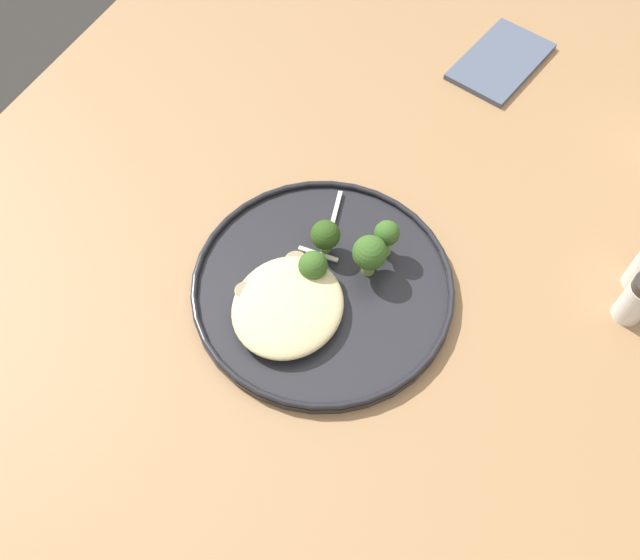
% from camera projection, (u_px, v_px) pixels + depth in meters
% --- Properties ---
extents(ground, '(6.00, 6.00, 0.00)m').
position_uv_depth(ground, '(333.00, 450.00, 1.43)').
color(ground, '#2D2B28').
extents(wooden_dining_table, '(1.40, 1.00, 0.74)m').
position_uv_depth(wooden_dining_table, '(342.00, 289.00, 0.86)').
color(wooden_dining_table, '#9E754C').
rests_on(wooden_dining_table, ground).
extents(dinner_plate, '(0.29, 0.29, 0.02)m').
position_uv_depth(dinner_plate, '(320.00, 285.00, 0.76)').
color(dinner_plate, '#232328').
rests_on(dinner_plate, wooden_dining_table).
extents(noodle_bed, '(0.13, 0.12, 0.03)m').
position_uv_depth(noodle_bed, '(288.00, 306.00, 0.73)').
color(noodle_bed, beige).
rests_on(noodle_bed, dinner_plate).
extents(seared_scallop_on_noodles, '(0.03, 0.03, 0.02)m').
position_uv_depth(seared_scallop_on_noodles, '(271.00, 285.00, 0.75)').
color(seared_scallop_on_noodles, '#E5C689').
rests_on(seared_scallop_on_noodles, dinner_plate).
extents(seared_scallop_right_edge, '(0.03, 0.03, 0.01)m').
position_uv_depth(seared_scallop_right_edge, '(296.00, 263.00, 0.77)').
color(seared_scallop_right_edge, beige).
rests_on(seared_scallop_right_edge, dinner_plate).
extents(seared_scallop_left_edge, '(0.02, 0.02, 0.02)m').
position_uv_depth(seared_scallop_left_edge, '(246.00, 293.00, 0.74)').
color(seared_scallop_left_edge, beige).
rests_on(seared_scallop_left_edge, dinner_plate).
extents(seared_scallop_large_seared, '(0.03, 0.03, 0.01)m').
position_uv_depth(seared_scallop_large_seared, '(284.00, 312.00, 0.73)').
color(seared_scallop_large_seared, '#E5C689').
rests_on(seared_scallop_large_seared, dinner_plate).
extents(seared_scallop_rear_pale, '(0.03, 0.03, 0.01)m').
position_uv_depth(seared_scallop_rear_pale, '(319.00, 330.00, 0.72)').
color(seared_scallop_rear_pale, '#DBB77A').
rests_on(seared_scallop_rear_pale, dinner_plate).
extents(broccoli_floret_tall_stalk, '(0.03, 0.03, 0.05)m').
position_uv_depth(broccoli_floret_tall_stalk, '(387.00, 236.00, 0.76)').
color(broccoli_floret_tall_stalk, '#89A356').
rests_on(broccoli_floret_tall_stalk, dinner_plate).
extents(broccoli_floret_center_pile, '(0.03, 0.03, 0.05)m').
position_uv_depth(broccoli_floret_center_pile, '(325.00, 235.00, 0.76)').
color(broccoli_floret_center_pile, '#7A994C').
rests_on(broccoli_floret_center_pile, dinner_plate).
extents(broccoli_floret_near_rim, '(0.04, 0.04, 0.06)m').
position_uv_depth(broccoli_floret_near_rim, '(370.00, 254.00, 0.74)').
color(broccoli_floret_near_rim, '#89A356').
rests_on(broccoli_floret_near_rim, dinner_plate).
extents(broccoli_floret_beside_noodles, '(0.03, 0.03, 0.04)m').
position_uv_depth(broccoli_floret_beside_noodles, '(313.00, 266.00, 0.75)').
color(broccoli_floret_beside_noodles, '#7A994C').
rests_on(broccoli_floret_beside_noodles, dinner_plate).
extents(onion_sliver_short_strip, '(0.01, 0.05, 0.00)m').
position_uv_depth(onion_sliver_short_strip, '(318.00, 254.00, 0.78)').
color(onion_sliver_short_strip, silver).
rests_on(onion_sliver_short_strip, dinner_plate).
extents(onion_sliver_long_sliver, '(0.05, 0.02, 0.00)m').
position_uv_depth(onion_sliver_long_sliver, '(336.00, 208.00, 0.81)').
color(onion_sliver_long_sliver, silver).
rests_on(onion_sliver_long_sliver, dinner_plate).
extents(folded_napkin, '(0.17, 0.12, 0.01)m').
position_uv_depth(folded_napkin, '(501.00, 61.00, 0.96)').
color(folded_napkin, '#4C566B').
rests_on(folded_napkin, wooden_dining_table).
extents(pepper_shaker, '(0.03, 0.03, 0.07)m').
position_uv_depth(pepper_shaker, '(637.00, 299.00, 0.73)').
color(pepper_shaker, white).
rests_on(pepper_shaker, wooden_dining_table).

